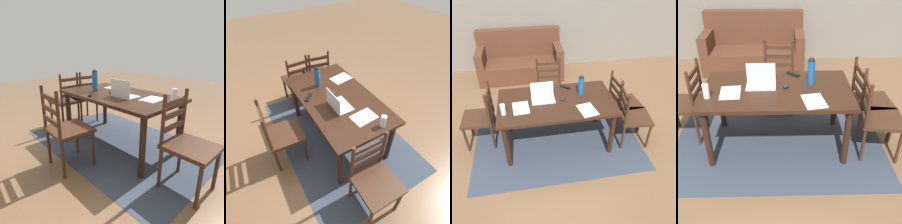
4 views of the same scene
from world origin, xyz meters
The scene contains 16 objects.
ground_plane centered at (0.00, 0.00, 0.00)m, with size 14.00×14.00×0.00m, color brown.
area_rug centered at (0.00, 0.00, 0.00)m, with size 2.50×1.67×0.01m, color #333D4C.
wall_back centered at (0.00, 2.77, 1.35)m, with size 8.00×0.12×2.70m, color slate.
dining_table centered at (0.00, 0.00, 0.65)m, with size 1.61×0.91×0.74m.
chair_right_near centered at (1.09, -0.18, 0.46)m, with size 0.49×0.49×0.95m.
chair_right_far centered at (1.09, 0.18, 0.46)m, with size 0.46×0.46×0.95m.
chair_far_head centered at (0.00, 0.83, 0.46)m, with size 0.47×0.47×0.95m.
chair_left_far centered at (-1.09, 0.18, 0.46)m, with size 0.45×0.45×0.95m.
couch centered at (-0.46, 2.29, 0.36)m, with size 1.80×0.80×1.00m.
laptop centered at (-0.18, 0.10, 0.80)m, with size 0.32×0.22×0.23m.
water_bottle centered at (0.37, 0.11, 0.90)m, with size 0.08×0.08×0.31m.
drinking_glass centered at (-0.71, -0.18, 0.82)m, with size 0.06×0.06×0.15m, color silver.
computer_mouse centered at (0.10, 0.03, 0.76)m, with size 0.06×0.10×0.03m, color black.
tv_remote centered at (0.19, 0.34, 0.75)m, with size 0.04×0.17×0.02m, color black.
paper_stack_left centered at (-0.49, -0.08, 0.74)m, with size 0.21×0.30×0.00m, color white.
paper_stack_right centered at (0.38, -0.28, 0.74)m, with size 0.21×0.30×0.00m, color white.
Camera 3 is at (-0.37, -2.70, 2.58)m, focal length 37.76 mm.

